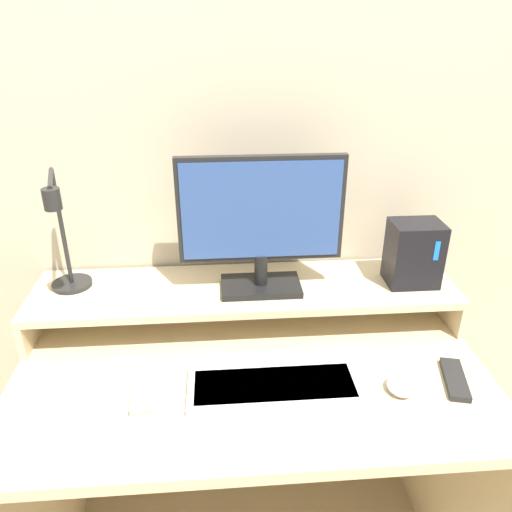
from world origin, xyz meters
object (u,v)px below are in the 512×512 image
(remote_secondary, at_px, (455,379))
(monitor, at_px, (261,221))
(keyboard, at_px, (274,386))
(mouse, at_px, (401,386))
(remote_control, at_px, (141,392))
(router_dock, at_px, (414,253))
(desk_lamp, at_px, (64,247))

(remote_secondary, bearing_deg, monitor, 147.11)
(keyboard, xyz_separation_m, remote_secondary, (0.44, -0.01, -0.00))
(keyboard, bearing_deg, mouse, -5.60)
(mouse, bearing_deg, keyboard, 174.40)
(keyboard, xyz_separation_m, remote_control, (-0.32, 0.01, -0.00))
(mouse, height_order, remote_secondary, mouse)
(remote_secondary, bearing_deg, mouse, -171.53)
(monitor, distance_m, router_dock, 0.44)
(remote_control, relative_size, remote_secondary, 0.95)
(remote_control, bearing_deg, remote_secondary, -1.16)
(remote_control, bearing_deg, router_dock, 20.80)
(monitor, bearing_deg, router_dock, 0.49)
(router_dock, bearing_deg, remote_secondary, -85.72)
(mouse, bearing_deg, remote_secondary, 8.47)
(keyboard, height_order, mouse, mouse)
(desk_lamp, height_order, router_dock, desk_lamp)
(mouse, xyz_separation_m, remote_secondary, (0.14, 0.02, -0.01))
(router_dock, bearing_deg, mouse, -111.08)
(monitor, relative_size, mouse, 5.60)
(mouse, bearing_deg, desk_lamp, 158.71)
(router_dock, distance_m, keyboard, 0.55)
(router_dock, height_order, mouse, router_dock)
(router_dock, xyz_separation_m, keyboard, (-0.42, -0.29, -0.20))
(keyboard, height_order, remote_secondary, keyboard)
(desk_lamp, height_order, keyboard, desk_lamp)
(monitor, relative_size, remote_control, 2.96)
(keyboard, bearing_deg, remote_control, 178.63)
(monitor, relative_size, keyboard, 1.06)
(keyboard, distance_m, remote_secondary, 0.44)
(remote_secondary, bearing_deg, remote_control, 178.84)
(router_dock, bearing_deg, monitor, -179.51)
(mouse, bearing_deg, monitor, 134.41)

